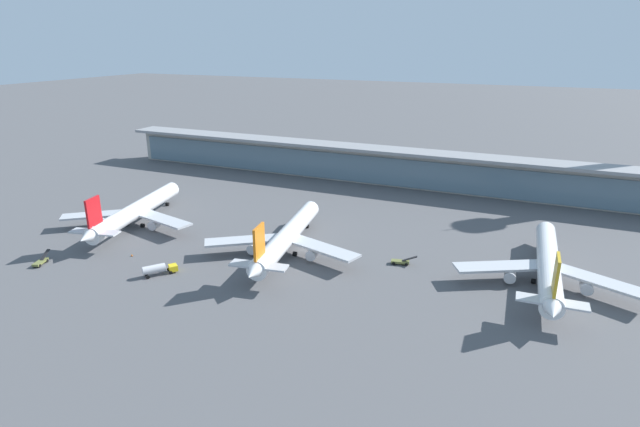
% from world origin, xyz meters
% --- Properties ---
extents(ground_plane, '(1200.00, 1200.00, 0.00)m').
position_xyz_m(ground_plane, '(0.00, 0.00, 0.00)').
color(ground_plane, '#515154').
extents(airliner_left_stand, '(43.60, 57.54, 15.45)m').
position_xyz_m(airliner_left_stand, '(-58.03, -3.05, 4.86)').
color(airliner_left_stand, white).
rests_on(airliner_left_stand, ground).
extents(airliner_centre_stand, '(44.07, 57.88, 15.45)m').
position_xyz_m(airliner_centre_stand, '(-3.12, -3.64, 4.86)').
color(airliner_centre_stand, white).
rests_on(airliner_centre_stand, ground).
extents(airliner_right_stand, '(44.60, 58.00, 15.45)m').
position_xyz_m(airliner_right_stand, '(64.19, 5.50, 4.86)').
color(airliner_right_stand, white).
rests_on(airliner_right_stand, ground).
extents(service_truck_near_nose_yellow, '(7.02, 8.19, 2.95)m').
position_xyz_m(service_truck_near_nose_yellow, '(-26.60, -29.53, 1.71)').
color(service_truck_near_nose_yellow, yellow).
rests_on(service_truck_near_nose_yellow, ground).
extents(service_truck_under_wing_olive, '(3.47, 6.88, 2.70)m').
position_xyz_m(service_truck_under_wing_olive, '(-59.91, -37.07, 0.81)').
color(service_truck_under_wing_olive, olive).
rests_on(service_truck_under_wing_olive, ground).
extents(service_truck_mid_apron_olive, '(6.94, 2.79, 2.70)m').
position_xyz_m(service_truck_mid_apron_olive, '(28.45, 1.76, 0.81)').
color(service_truck_mid_apron_olive, olive).
rests_on(service_truck_mid_apron_olive, ground).
extents(terminal_building, '(247.19, 12.80, 15.20)m').
position_xyz_m(terminal_building, '(0.00, 77.52, 7.87)').
color(terminal_building, '#B2ADA3').
rests_on(terminal_building, ground).
extents(safety_cone_alpha, '(0.62, 0.62, 0.70)m').
position_xyz_m(safety_cone_alpha, '(-41.53, -23.09, 0.32)').
color(safety_cone_alpha, orange).
rests_on(safety_cone_alpha, ground).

